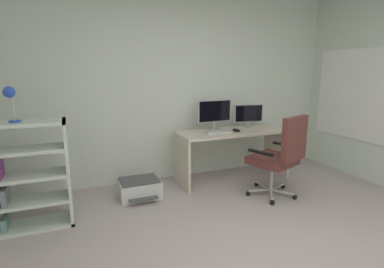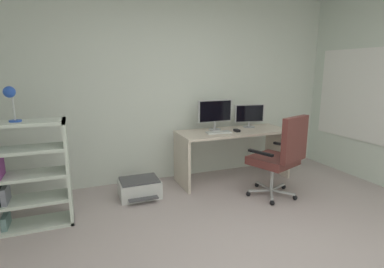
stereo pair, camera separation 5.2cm
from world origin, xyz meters
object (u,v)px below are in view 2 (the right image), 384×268
Objects in this scene: desk at (233,143)px; keyboard at (219,132)px; bookshelf at (8,180)px; printer at (140,188)px; desk_lamp at (10,96)px; monitor_main at (215,112)px; computer_mouse at (237,130)px; office_chair at (281,154)px; monitor_secondary at (249,114)px.

desk is 4.73× the size of keyboard.
bookshelf is 1.45m from printer.
monitor_main is at bearing 13.76° from desk_lamp.
computer_mouse is 2.74m from desk_lamp.
office_chair is 0.96× the size of bookshelf.
bookshelf is (-2.76, -0.36, -0.22)m from computer_mouse.
monitor_main is 2.51m from desk_lamp.
office_chair is at bearing -6.98° from desk_lamp.
computer_mouse is at bearing -44.89° from monitor_main.
desk_lamp is (-2.41, -0.59, 0.35)m from monitor_main.
desk is at bearing 5.56° from printer.
desk is 0.83m from office_chair.
bookshelf reaches higher than computer_mouse.
monitor_main is 5.28× the size of computer_mouse.
keyboard is 1.01× the size of desk_lamp.
computer_mouse is 0.30× the size of desk_lamp.
computer_mouse is 0.20× the size of printer.
desk_lamp is at bearing -170.31° from desk.
monitor_main is at bearing 137.11° from computer_mouse.
monitor_main reaches higher than computer_mouse.
monitor_secondary is 1.01m from office_chair.
printer is (-1.17, -0.28, -0.87)m from monitor_main.
monitor_secondary is 0.69m from keyboard.
desk_lamp reaches higher than office_chair.
monitor_main reaches higher than bookshelf.
office_chair is (-0.12, -0.94, -0.36)m from monitor_secondary.
bookshelf is (-2.97, 0.35, -0.04)m from office_chair.
printer is at bearing -173.44° from keyboard.
computer_mouse is (-0.34, -0.23, -0.18)m from monitor_secondary.
office_chair is at bearing -51.16° from keyboard.
monitor_secondary is at bearing 82.46° from office_chair.
keyboard is (-0.05, -0.23, -0.25)m from monitor_main.
keyboard is (-0.28, -0.09, 0.19)m from desk.
printer is at bearing -171.00° from monitor_secondary.
desk_lamp reaches higher than monitor_main.
desk is 0.35m from keyboard.
desk_lamp is (-2.86, 0.35, 0.77)m from office_chair.
printer is (1.35, 0.32, -0.41)m from bookshelf.
monitor_secondary is at bearing 10.82° from bookshelf.
monitor_secondary is at bearing 11.20° from desk_lamp.
printer is at bearing 157.68° from office_chair.
computer_mouse reaches higher than printer.
office_chair is 2.98m from desk_lamp.
desk is 1.47m from printer.
monitor_secondary reaches higher than keyboard.
printer is (1.24, 0.32, -1.22)m from desk_lamp.
desk is 3.18× the size of printer.
desk is at bearing -157.79° from monitor_secondary.
monitor_main is 1.05× the size of printer.
printer is at bearing -176.18° from computer_mouse.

